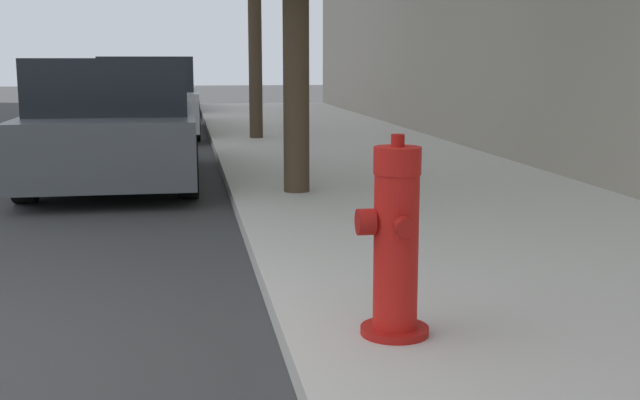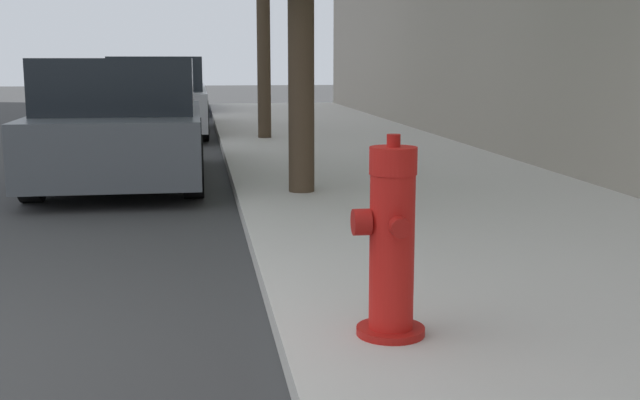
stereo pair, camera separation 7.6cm
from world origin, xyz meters
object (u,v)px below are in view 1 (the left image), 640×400
(parked_car_far, at_px, (158,89))
(parked_car_near, at_px, (115,124))
(fire_hydrant, at_px, (395,244))
(parked_car_mid, at_px, (150,97))

(parked_car_far, bearing_deg, parked_car_near, -90.50)
(fire_hydrant, height_order, parked_car_far, parked_car_far)
(parked_car_near, relative_size, parked_car_mid, 0.85)
(parked_car_mid, height_order, parked_car_far, parked_car_mid)
(parked_car_mid, distance_m, parked_car_far, 6.06)
(fire_hydrant, xyz_separation_m, parked_car_far, (-1.57, 17.64, 0.08))
(fire_hydrant, height_order, parked_car_near, parked_car_near)
(parked_car_mid, bearing_deg, parked_car_far, 90.35)
(fire_hydrant, relative_size, parked_car_near, 0.24)
(fire_hydrant, distance_m, parked_car_mid, 11.68)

